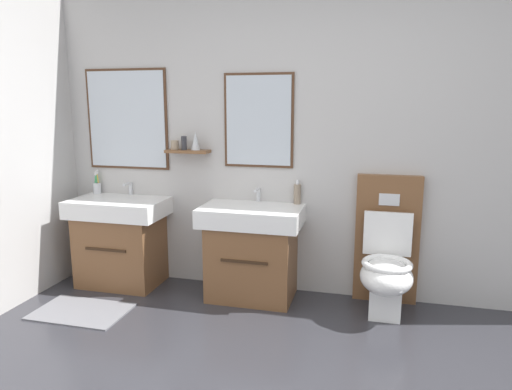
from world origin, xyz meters
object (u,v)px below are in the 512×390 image
object	(u,v)px
soap_dispenser	(297,194)
vanity_sink_left	(121,239)
vanity_sink_right	(252,250)
toothbrush_cup	(97,187)
toilet	(386,262)

from	to	relation	value
soap_dispenser	vanity_sink_left	bearing A→B (deg)	-172.90
vanity_sink_right	toothbrush_cup	distance (m)	1.54
vanity_sink_right	soap_dispenser	bearing A→B (deg)	29.72
toothbrush_cup	soap_dispenser	bearing A→B (deg)	0.32
toilet	soap_dispenser	size ratio (longest dim) A/B	5.15
vanity_sink_right	toilet	bearing A→B (deg)	0.76
vanity_sink_left	toilet	world-z (taller)	toilet
vanity_sink_right	toilet	world-z (taller)	toilet
vanity_sink_right	vanity_sink_left	bearing A→B (deg)	180.00
vanity_sink_left	toothbrush_cup	size ratio (longest dim) A/B	3.75
toothbrush_cup	toilet	bearing A→B (deg)	-3.69
vanity_sink_left	soap_dispenser	bearing A→B (deg)	7.10
toothbrush_cup	soap_dispenser	world-z (taller)	toothbrush_cup
toothbrush_cup	vanity_sink_right	bearing A→B (deg)	-6.77
vanity_sink_left	vanity_sink_right	xyz separation A→B (m)	(1.16, 0.00, 0.00)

